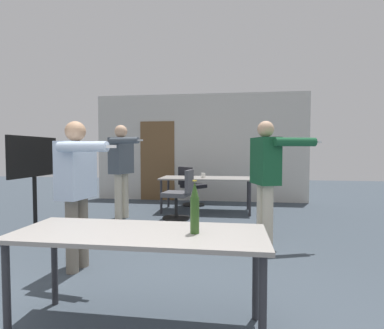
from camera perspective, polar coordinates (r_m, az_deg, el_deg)
The scene contains 11 objects.
back_wall at distance 7.71m, azimuth 1.20°, elevation 3.15°, with size 5.43×0.12×2.74m.
conference_table_near at distance 2.22m, azimuth -9.92°, elevation -14.30°, with size 1.78×0.66×0.72m.
conference_table_far at distance 6.35m, azimuth 2.71°, elevation -3.04°, with size 1.91×0.81×0.72m.
tv_screen at distance 5.17m, azimuth -27.86°, elevation -1.67°, with size 0.44×1.10×1.51m.
person_near_casual at distance 4.29m, azimuth 13.95°, elevation -1.10°, with size 0.92×0.68×1.70m.
person_far_watching at distance 3.45m, azimuth -20.98°, elevation -2.96°, with size 0.73×0.69×1.61m.
person_center_tall at distance 5.79m, azimuth -13.21°, elevation 0.37°, with size 0.76×0.82×1.77m.
office_chair_far_left at distance 5.67m, azimuth -2.31°, elevation -6.01°, with size 0.57×0.52×0.93m.
office_chair_side_rolled at distance 7.02m, azimuth -0.17°, elevation -4.43°, with size 0.68×0.69×0.92m.
beer_bottle at distance 2.08m, azimuth 0.52°, elevation -8.35°, with size 0.06×0.06×0.37m.
drink_cup at distance 6.23m, azimuth 2.15°, elevation -2.11°, with size 0.09×0.09×0.10m.
Camera 1 is at (0.84, -1.50, 1.29)m, focal length 28.00 mm.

